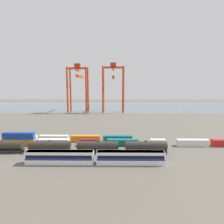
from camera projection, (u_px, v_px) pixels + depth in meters
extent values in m
plane|color=#5B564C|center=(106.00, 125.00, 117.02)|extent=(420.00, 420.00, 0.00)
cube|color=slate|center=(110.00, 106.00, 219.65)|extent=(400.00, 110.00, 0.01)
cube|color=silver|center=(60.00, 157.00, 58.88)|extent=(20.28, 3.10, 3.90)
cube|color=navy|center=(60.00, 158.00, 58.89)|extent=(19.88, 3.14, 0.64)
cube|color=black|center=(60.00, 155.00, 58.79)|extent=(19.47, 3.13, 0.90)
cube|color=slate|center=(60.00, 152.00, 58.64)|extent=(20.08, 2.85, 0.36)
cube|color=silver|center=(130.00, 158.00, 58.63)|extent=(20.28, 3.10, 3.90)
cube|color=navy|center=(130.00, 158.00, 58.64)|extent=(19.88, 3.14, 0.64)
cube|color=black|center=(130.00, 155.00, 58.53)|extent=(19.47, 3.13, 0.90)
cube|color=slate|center=(130.00, 152.00, 58.39)|extent=(20.08, 2.85, 0.36)
cube|color=#232326|center=(3.00, 151.00, 68.91)|extent=(14.32, 2.50, 1.10)
cylinder|color=#2D2823|center=(2.00, 145.00, 68.63)|extent=(14.32, 3.02, 3.02)
cylinder|color=#2D2823|center=(2.00, 140.00, 68.40)|extent=(0.70, 0.70, 0.36)
cube|color=#232326|center=(50.00, 151.00, 68.71)|extent=(14.32, 2.50, 1.10)
cylinder|color=#2D2823|center=(50.00, 145.00, 68.43)|extent=(14.32, 3.02, 3.02)
cylinder|color=#2D2823|center=(50.00, 141.00, 68.20)|extent=(0.70, 0.70, 0.36)
cube|color=#232326|center=(98.00, 151.00, 68.51)|extent=(14.32, 2.50, 1.10)
cylinder|color=#2D2823|center=(98.00, 145.00, 68.23)|extent=(14.32, 3.02, 3.02)
cylinder|color=#2D2823|center=(98.00, 141.00, 68.00)|extent=(0.70, 0.70, 0.36)
cube|color=#232326|center=(146.00, 151.00, 68.31)|extent=(14.32, 2.50, 1.10)
cylinder|color=#2D2823|center=(146.00, 146.00, 68.03)|extent=(14.32, 3.02, 3.02)
cylinder|color=#2D2823|center=(146.00, 141.00, 67.80)|extent=(0.70, 0.70, 0.36)
cube|color=orange|center=(19.00, 142.00, 76.80)|extent=(12.10, 2.44, 2.60)
cube|color=#1C4299|center=(19.00, 136.00, 76.45)|extent=(12.10, 2.44, 2.60)
cube|color=silver|center=(54.00, 142.00, 76.64)|extent=(12.10, 2.44, 2.60)
cube|color=maroon|center=(88.00, 142.00, 76.48)|extent=(6.04, 2.44, 2.60)
cube|color=#146066|center=(123.00, 142.00, 76.31)|extent=(12.10, 2.44, 2.60)
cube|color=silver|center=(158.00, 143.00, 76.15)|extent=(6.04, 2.44, 2.60)
cube|color=silver|center=(192.00, 143.00, 75.99)|extent=(12.10, 2.44, 2.60)
cube|color=silver|center=(22.00, 138.00, 82.27)|extent=(12.10, 2.44, 2.60)
cube|color=silver|center=(54.00, 138.00, 82.11)|extent=(12.10, 2.44, 2.60)
cube|color=orange|center=(86.00, 139.00, 81.95)|extent=(12.10, 2.44, 2.60)
cube|color=#146066|center=(118.00, 139.00, 81.79)|extent=(12.10, 2.44, 2.60)
cylinder|color=red|center=(67.00, 90.00, 165.87)|extent=(1.50, 1.50, 38.75)
cylinder|color=red|center=(86.00, 90.00, 165.67)|extent=(1.50, 1.50, 38.75)
cylinder|color=red|center=(70.00, 90.00, 177.39)|extent=(1.50, 1.50, 38.75)
cylinder|color=red|center=(88.00, 90.00, 177.20)|extent=(1.50, 1.50, 38.75)
cube|color=red|center=(78.00, 68.00, 169.02)|extent=(17.53, 1.20, 1.60)
cube|color=red|center=(78.00, 70.00, 169.23)|extent=(1.20, 13.23, 1.60)
cube|color=red|center=(80.00, 76.00, 180.98)|extent=(2.00, 32.01, 2.00)
cube|color=#9F2C14|center=(77.00, 65.00, 168.69)|extent=(4.80, 4.00, 3.20)
cylinder|color=red|center=(103.00, 90.00, 166.61)|extent=(1.50, 1.50, 39.44)
cylinder|color=red|center=(123.00, 90.00, 166.40)|extent=(1.50, 1.50, 39.44)
cylinder|color=red|center=(104.00, 89.00, 175.84)|extent=(1.50, 1.50, 39.44)
cylinder|color=red|center=(123.00, 89.00, 175.63)|extent=(1.50, 1.50, 39.44)
cube|color=red|center=(113.00, 67.00, 168.55)|extent=(19.11, 1.20, 1.60)
cube|color=red|center=(113.00, 69.00, 168.77)|extent=(1.20, 10.92, 1.60)
cube|color=red|center=(113.00, 78.00, 182.05)|extent=(2.00, 35.79, 2.00)
cube|color=#9F2C14|center=(113.00, 65.00, 168.23)|extent=(4.80, 4.00, 3.20)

